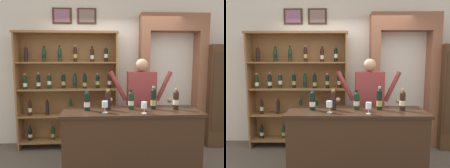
% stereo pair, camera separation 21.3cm
% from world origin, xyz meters
% --- Properties ---
extents(back_wall, '(12.00, 0.19, 3.06)m').
position_xyz_m(back_wall, '(-0.00, 1.50, 1.53)').
color(back_wall, silver).
rests_on(back_wall, ground).
extents(wine_shelf, '(1.90, 0.36, 2.21)m').
position_xyz_m(wine_shelf, '(-0.88, 1.22, 1.18)').
color(wine_shelf, olive).
rests_on(wine_shelf, ground).
extents(archway_doorway, '(1.30, 0.45, 2.57)m').
position_xyz_m(archway_doorway, '(1.16, 1.37, 1.45)').
color(archway_doorway, '#935B42').
rests_on(archway_doorway, ground).
extents(tasting_counter, '(1.89, 0.59, 1.01)m').
position_xyz_m(tasting_counter, '(0.16, -0.00, 0.51)').
color(tasting_counter, '#382316').
rests_on(tasting_counter, ground).
extents(shopkeeper, '(1.06, 0.22, 1.72)m').
position_xyz_m(shopkeeper, '(0.41, 0.54, 1.07)').
color(shopkeeper, '#2D3347').
rests_on(shopkeeper, ground).
extents(tasting_bottle_riserva, '(0.08, 0.08, 0.28)m').
position_xyz_m(tasting_bottle_riserva, '(-0.45, 0.03, 1.14)').
color(tasting_bottle_riserva, black).
rests_on(tasting_bottle_riserva, tasting_counter).
extents(tasting_bottle_super_tuscan, '(0.08, 0.08, 0.29)m').
position_xyz_m(tasting_bottle_super_tuscan, '(-0.16, 0.03, 1.16)').
color(tasting_bottle_super_tuscan, black).
rests_on(tasting_bottle_super_tuscan, tasting_counter).
extents(tasting_bottle_bianco, '(0.08, 0.08, 0.28)m').
position_xyz_m(tasting_bottle_bianco, '(0.17, 0.05, 1.14)').
color(tasting_bottle_bianco, black).
rests_on(tasting_bottle_bianco, tasting_counter).
extents(tasting_bottle_grappa, '(0.08, 0.08, 0.33)m').
position_xyz_m(tasting_bottle_grappa, '(0.48, 0.05, 1.16)').
color(tasting_bottle_grappa, black).
rests_on(tasting_bottle_grappa, tasting_counter).
extents(tasting_bottle_vin_santo, '(0.08, 0.08, 0.30)m').
position_xyz_m(tasting_bottle_vin_santo, '(0.79, 0.01, 1.15)').
color(tasting_bottle_vin_santo, black).
rests_on(tasting_bottle_vin_santo, tasting_counter).
extents(wine_glass_center, '(0.08, 0.08, 0.16)m').
position_xyz_m(wine_glass_center, '(-0.21, -0.12, 1.12)').
color(wine_glass_center, silver).
rests_on(wine_glass_center, tasting_counter).
extents(wine_glass_right, '(0.08, 0.08, 0.15)m').
position_xyz_m(wine_glass_right, '(0.30, -0.18, 1.12)').
color(wine_glass_right, silver).
rests_on(wine_glass_right, tasting_counter).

